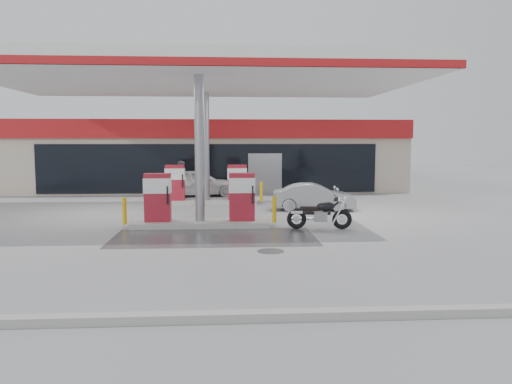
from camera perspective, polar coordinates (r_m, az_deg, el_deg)
ground at (r=14.93m, az=-6.74°, el=-5.18°), size 90.00×90.00×0.00m
wet_patch at (r=14.91m, az=-4.81°, el=-5.17°), size 6.00×3.00×0.00m
drain_cover at (r=13.01m, az=1.68°, el=-6.76°), size 0.70×0.70×0.01m
kerb at (r=8.16m, az=-9.41°, el=-14.02°), size 28.00×0.25×0.15m
store_building at (r=30.60m, az=-5.20°, el=4.22°), size 22.00×8.22×4.00m
canopy at (r=19.81m, az=-6.14°, el=12.83°), size 16.00×10.02×5.51m
pump_island_near at (r=16.79m, az=-6.41°, el=-1.50°), size 5.14×1.30×1.78m
pump_island_far at (r=22.75m, az=-5.70°, el=0.41°), size 5.14×1.30×1.78m
parked_motorcycle at (r=16.31m, az=7.38°, el=-2.54°), size 2.11×0.81×1.08m
sedan_white at (r=25.96m, az=-6.68°, el=1.08°), size 4.40×2.24×1.43m
attendant at (r=25.60m, az=-8.50°, el=1.47°), size 0.95×1.08×1.86m
hatchback_silver at (r=20.70m, az=6.63°, el=-0.56°), size 3.49×1.56×1.11m
parked_car_left at (r=29.37m, az=-15.79°, el=1.34°), size 4.95×3.39×1.33m
parked_car_right at (r=29.52m, az=9.60°, el=1.20°), size 3.79×1.95×1.02m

